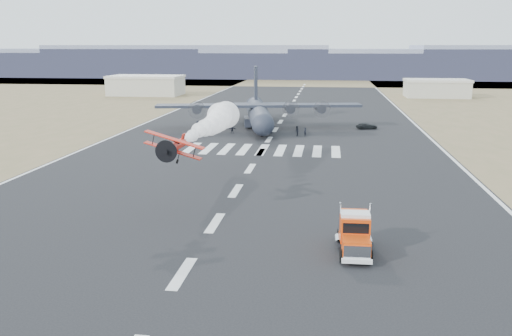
% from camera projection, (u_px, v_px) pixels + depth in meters
% --- Properties ---
extents(ground, '(500.00, 500.00, 0.00)m').
position_uv_depth(ground, '(182.00, 273.00, 40.77)').
color(ground, black).
rests_on(ground, ground).
extents(scrub_far, '(500.00, 80.00, 0.00)m').
position_uv_depth(scrub_far, '(307.00, 81.00, 263.12)').
color(scrub_far, brown).
rests_on(scrub_far, ground).
extents(runway_markings, '(60.00, 260.00, 0.01)m').
position_uv_depth(runway_markings, '(269.00, 140.00, 98.77)').
color(runway_markings, silver).
rests_on(runway_markings, ground).
extents(ridge_seg_b, '(150.00, 50.00, 15.00)m').
position_uv_depth(ridge_seg_b, '(80.00, 62.00, 307.19)').
color(ridge_seg_b, gray).
rests_on(ridge_seg_b, ground).
extents(ridge_seg_c, '(150.00, 50.00, 17.00)m').
position_uv_depth(ridge_seg_c, '(191.00, 61.00, 298.60)').
color(ridge_seg_c, gray).
rests_on(ridge_seg_c, ground).
extents(ridge_seg_d, '(150.00, 50.00, 13.00)m').
position_uv_depth(ridge_seg_d, '(309.00, 65.00, 290.68)').
color(ridge_seg_d, gray).
rests_on(ridge_seg_d, ground).
extents(ridge_seg_e, '(150.00, 50.00, 15.00)m').
position_uv_depth(ridge_seg_e, '(434.00, 64.00, 282.10)').
color(ridge_seg_e, gray).
rests_on(ridge_seg_e, ground).
extents(hangar_left, '(24.50, 14.50, 6.70)m').
position_uv_depth(hangar_left, '(146.00, 85.00, 186.88)').
color(hangar_left, '#A3A191').
rests_on(hangar_left, ground).
extents(hangar_right, '(20.50, 12.50, 5.90)m').
position_uv_depth(hangar_right, '(436.00, 88.00, 179.20)').
color(hangar_right, '#A3A191').
rests_on(hangar_right, ground).
extents(semi_truck, '(2.70, 7.62, 3.41)m').
position_uv_depth(semi_truck, '(355.00, 232.00, 44.79)').
color(semi_truck, black).
rests_on(semi_truck, ground).
extents(aerobatic_biplane, '(6.00, 5.52, 3.12)m').
position_uv_depth(aerobatic_biplane, '(174.00, 146.00, 54.13)').
color(aerobatic_biplane, red).
extents(smoke_trail, '(3.89, 23.81, 3.89)m').
position_uv_depth(smoke_trail, '(218.00, 119.00, 73.35)').
color(smoke_trail, white).
extents(transport_aircraft, '(42.16, 34.53, 12.19)m').
position_uv_depth(transport_aircraft, '(258.00, 112.00, 113.56)').
color(transport_aircraft, '#222433').
rests_on(transport_aircraft, ground).
extents(support_vehicle, '(4.64, 3.01, 1.19)m').
position_uv_depth(support_vehicle, '(367.00, 126.00, 111.23)').
color(support_vehicle, black).
rests_on(support_vehicle, ground).
extents(crew_a, '(0.73, 0.77, 1.64)m').
position_uv_depth(crew_a, '(305.00, 132.00, 102.37)').
color(crew_a, black).
rests_on(crew_a, ground).
extents(crew_b, '(0.57, 0.92, 1.88)m').
position_uv_depth(crew_b, '(297.00, 131.00, 102.72)').
color(crew_b, black).
rests_on(crew_b, ground).
extents(crew_c, '(1.18, 1.29, 1.87)m').
position_uv_depth(crew_c, '(198.00, 126.00, 109.50)').
color(crew_c, black).
rests_on(crew_c, ground).
extents(crew_d, '(0.85, 1.16, 1.77)m').
position_uv_depth(crew_d, '(259.00, 127.00, 108.11)').
color(crew_d, black).
rests_on(crew_d, ground).
extents(crew_e, '(0.87, 0.63, 1.63)m').
position_uv_depth(crew_e, '(271.00, 129.00, 105.64)').
color(crew_e, black).
rests_on(crew_e, ground).
extents(crew_f, '(1.55, 0.58, 1.64)m').
position_uv_depth(crew_f, '(232.00, 129.00, 105.80)').
color(crew_f, black).
rests_on(crew_f, ground).
extents(crew_g, '(0.65, 0.72, 1.67)m').
position_uv_depth(crew_g, '(211.00, 126.00, 109.46)').
color(crew_g, black).
rests_on(crew_g, ground).
extents(crew_h, '(0.96, 0.96, 1.72)m').
position_uv_depth(crew_h, '(213.00, 127.00, 108.46)').
color(crew_h, black).
rests_on(crew_h, ground).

